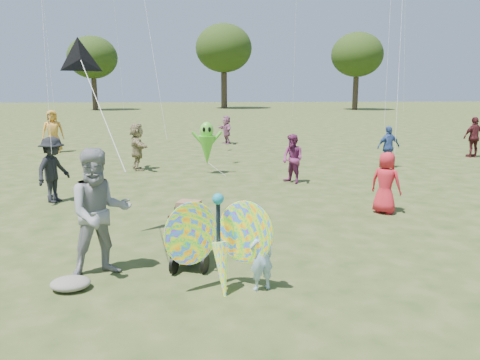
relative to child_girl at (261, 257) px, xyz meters
name	(u,v)px	position (x,y,z in m)	size (l,w,h in m)	color
ground	(259,262)	(0.10, 1.08, -0.50)	(160.00, 160.00, 0.00)	#51592B
child_girl	(261,257)	(0.00, 0.00, 0.00)	(0.36, 0.24, 0.99)	#A2C6E5
adult_man	(100,213)	(-2.39, 0.74, 0.50)	(0.97, 0.75, 1.99)	gray
grey_bag	(70,283)	(-2.75, 0.22, -0.41)	(0.57, 0.47, 0.18)	gray
crowd_a	(386,183)	(3.36, 3.91, 0.22)	(0.70, 0.45, 1.43)	red
crowd_b	(53,170)	(-4.56, 5.59, 0.33)	(1.07, 0.62, 1.66)	black
crowd_c	(388,147)	(5.81, 9.86, 0.25)	(0.88, 0.37, 1.50)	#375398
crowd_d	(137,147)	(-3.09, 10.13, 0.32)	(1.51, 0.48, 1.63)	#93825A
crowd_e	(293,159)	(1.88, 7.46, 0.24)	(0.72, 0.56, 1.48)	#7B295E
crowd_g	(53,131)	(-7.38, 14.90, 0.44)	(0.91, 0.59, 1.87)	gold
crowd_h	(474,137)	(10.31, 12.05, 0.33)	(0.97, 0.40, 1.66)	#4E1A1F
crowd_j	(226,130)	(0.41, 17.54, 0.21)	(1.32, 0.42, 1.42)	#A05B81
jogging_stroller	(190,228)	(-1.05, 1.08, 0.12)	(0.73, 1.13, 1.09)	black
butterfly_kite	(220,245)	(-0.59, 0.00, 0.20)	(1.74, 0.75, 1.63)	#FF2848
delta_kite_rig	(81,60)	(-2.93, 2.40, 2.84)	(1.40, 1.89, 2.16)	black
alien_kite	(207,145)	(-0.67, 9.17, 0.47)	(1.12, 0.69, 1.74)	#58CE30
tree_line	(243,49)	(3.77, 46.07, 6.36)	(91.78, 33.60, 10.79)	#3A2D21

